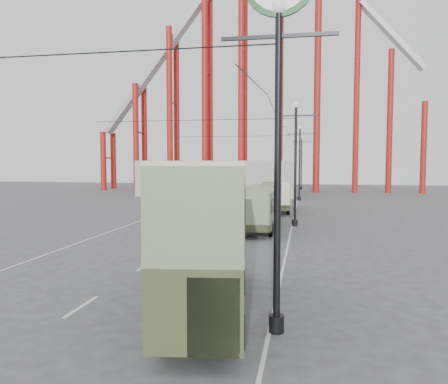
% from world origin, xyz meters
% --- Properties ---
extents(ground, '(160.00, 160.00, 0.00)m').
position_xyz_m(ground, '(0.00, 0.00, 0.00)').
color(ground, '#464648').
rests_on(ground, ground).
extents(road_markings, '(12.52, 120.00, 0.01)m').
position_xyz_m(road_markings, '(-0.86, 19.70, 0.01)').
color(road_markings, silver).
rests_on(road_markings, ground).
extents(lamp_post_near, '(3.20, 0.44, 10.80)m').
position_xyz_m(lamp_post_near, '(5.60, -3.00, 7.86)').
color(lamp_post_near, black).
rests_on(lamp_post_near, ground).
extents(lamp_post_mid, '(3.20, 0.44, 9.32)m').
position_xyz_m(lamp_post_mid, '(5.60, 18.00, 4.68)').
color(lamp_post_mid, black).
rests_on(lamp_post_mid, ground).
extents(lamp_post_far, '(3.20, 0.44, 9.32)m').
position_xyz_m(lamp_post_far, '(5.60, 40.00, 4.68)').
color(lamp_post_far, black).
rests_on(lamp_post_far, ground).
extents(lamp_post_distant, '(3.20, 0.44, 9.32)m').
position_xyz_m(lamp_post_distant, '(5.60, 62.00, 4.68)').
color(lamp_post_distant, black).
rests_on(lamp_post_distant, ground).
extents(roller_coaster, '(52.95, 5.00, 55.48)m').
position_xyz_m(roller_coaster, '(-2.49, 56.89, 22.92)').
color(roller_coaster, maroon).
rests_on(roller_coaster, ground).
extents(fairground_shed, '(22.00, 10.00, 5.00)m').
position_xyz_m(fairground_shed, '(-6.00, 47.00, 2.50)').
color(fairground_shed, '#9D9D98').
rests_on(fairground_shed, ground).
extents(double_decker_bus, '(3.52, 9.34, 4.89)m').
position_xyz_m(double_decker_bus, '(3.32, -1.56, 2.74)').
color(double_decker_bus, '#3E4726').
rests_on(double_decker_bus, ground).
extents(single_decker_green, '(2.50, 10.50, 2.96)m').
position_xyz_m(single_decker_green, '(3.14, 16.47, 1.67)').
color(single_decker_green, gray).
rests_on(single_decker_green, ground).
extents(single_decker_cream, '(3.13, 10.18, 3.12)m').
position_xyz_m(single_decker_cream, '(3.49, 28.15, 1.76)').
color(single_decker_cream, beige).
rests_on(single_decker_cream, ground).
extents(pedestrian, '(0.70, 0.53, 1.73)m').
position_xyz_m(pedestrian, '(0.14, 3.86, 0.87)').
color(pedestrian, black).
rests_on(pedestrian, ground).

